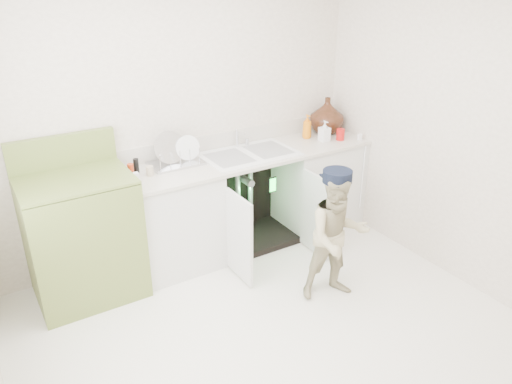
% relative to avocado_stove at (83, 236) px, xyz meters
% --- Properties ---
extents(ground, '(3.50, 3.50, 0.00)m').
position_rel_avocado_stove_xyz_m(ground, '(0.99, -1.18, -0.52)').
color(ground, silver).
rests_on(ground, ground).
extents(room_shell, '(6.00, 5.50, 1.26)m').
position_rel_avocado_stove_xyz_m(room_shell, '(0.99, -1.18, 0.73)').
color(room_shell, silver).
rests_on(room_shell, ground).
extents(counter_run, '(2.44, 1.02, 1.26)m').
position_rel_avocado_stove_xyz_m(counter_run, '(1.58, 0.03, -0.04)').
color(counter_run, silver).
rests_on(counter_run, ground).
extents(avocado_stove, '(0.82, 0.65, 1.27)m').
position_rel_avocado_stove_xyz_m(avocado_stove, '(0.00, 0.00, 0.00)').
color(avocado_stove, olive).
rests_on(avocado_stove, ground).
extents(repair_worker, '(0.62, 1.03, 1.09)m').
position_rel_avocado_stove_xyz_m(repair_worker, '(1.68, -1.08, 0.02)').
color(repair_worker, '#BDAF87').
rests_on(repair_worker, ground).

